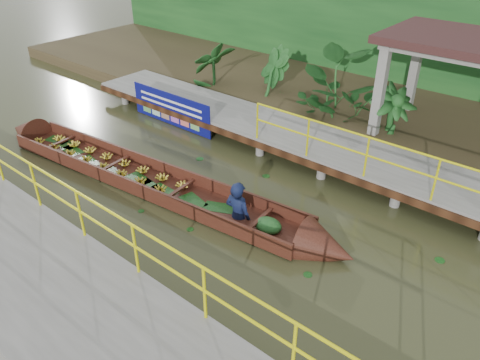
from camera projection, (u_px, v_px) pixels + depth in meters
The scene contains 9 objects.
ground at pixel (222, 209), 10.86m from camera, with size 80.00×80.00×0.00m, color #2D2F17.
land_strip at pixel (371, 106), 15.67m from camera, with size 30.00×8.00×0.45m, color #352B1A.
far_dock at pixel (306, 141), 12.86m from camera, with size 16.00×2.06×1.66m.
near_dock at pixel (93, 332), 7.39m from camera, with size 18.00×2.40×1.73m.
pavilion at pixel (473, 53), 11.90m from camera, with size 4.40×3.00×3.00m.
foliage_backdrop at pixel (411, 38), 16.40m from camera, with size 30.00×0.80×4.00m, color #143E18.
vendor_boat at pixel (153, 179), 11.57m from camera, with size 11.09×2.22×2.25m.
blue_banner at pixel (171, 109), 14.61m from camera, with size 3.36×0.04×1.05m.
tropical_plants at pixel (379, 105), 13.06m from camera, with size 14.27×1.27×1.58m.
Camera 1 is at (6.07, -6.61, 6.17)m, focal length 35.00 mm.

